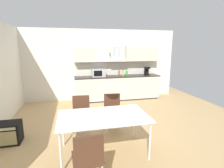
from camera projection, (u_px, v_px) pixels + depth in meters
name	position (u px, v px, depth m)	size (l,w,h in m)	color
ground_plane	(112.00, 130.00, 4.20)	(7.75, 8.11, 0.02)	tan
wall_back	(96.00, 65.00, 6.56)	(6.20, 0.10, 2.59)	silver
kitchen_counter	(118.00, 88.00, 6.57)	(3.16, 0.62, 0.90)	#333333
backsplash_tile	(116.00, 69.00, 6.70)	(3.14, 0.02, 0.48)	silver
upper_wall_cabinets	(117.00, 54.00, 6.44)	(3.14, 0.40, 0.56)	beige
microwave	(99.00, 73.00, 6.29)	(0.48, 0.35, 0.28)	#ADADB2
coffee_maker	(147.00, 71.00, 6.73)	(0.18, 0.19, 0.30)	black
bottle_brown	(119.00, 73.00, 6.50)	(0.07, 0.07, 0.22)	brown
bottle_green	(127.00, 73.00, 6.54)	(0.07, 0.07, 0.18)	green
bottle_yellow	(123.00, 73.00, 6.45)	(0.06, 0.06, 0.25)	yellow
dining_table	(103.00, 118.00, 3.15)	(1.60, 0.93, 0.74)	white
chair_far_right	(112.00, 109.00, 4.07)	(0.44, 0.44, 0.87)	#4C2D1E
chair_far_left	(81.00, 111.00, 3.91)	(0.43, 0.43, 0.87)	#4C2D1E
chair_near_left	(88.00, 156.00, 2.30)	(0.42, 0.42, 0.87)	#4C2D1E
guitar_amp	(7.00, 133.00, 3.56)	(0.52, 0.37, 0.44)	black
pendant_lamp	(102.00, 53.00, 2.91)	(0.32, 0.32, 0.22)	silver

